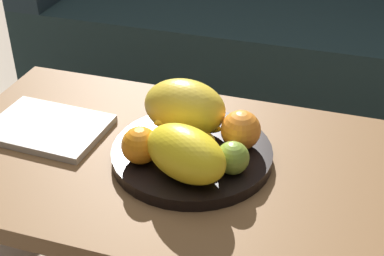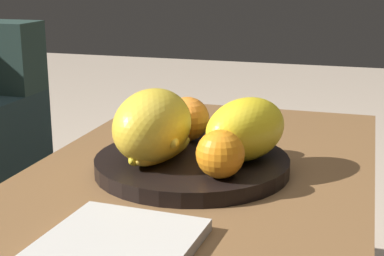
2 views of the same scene
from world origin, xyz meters
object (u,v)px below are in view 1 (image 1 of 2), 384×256
at_px(coffee_table, 180,181).
at_px(orange_front, 241,130).
at_px(melon_smaller_beside, 185,107).
at_px(banana_bunch, 187,121).
at_px(fruit_bowl, 192,154).
at_px(couch, 259,23).
at_px(magazine, 48,128).
at_px(orange_left, 140,145).
at_px(melon_large_front, 186,154).
at_px(apple_front, 233,158).

xyz_separation_m(coffee_table, orange_front, (0.11, 0.05, 0.12)).
xyz_separation_m(melon_smaller_beside, banana_bunch, (0.01, -0.01, -0.03)).
bearing_deg(fruit_bowl, banana_bunch, 118.71).
height_order(couch, magazine, couch).
xyz_separation_m(orange_front, banana_bunch, (-0.12, 0.01, -0.01)).
relative_size(orange_front, magazine, 0.32).
distance_m(coffee_table, orange_left, 0.14).
distance_m(fruit_bowl, banana_bunch, 0.07).
relative_size(fruit_bowl, orange_front, 4.04).
bearing_deg(banana_bunch, orange_front, -7.02).
height_order(fruit_bowl, melon_smaller_beside, melon_smaller_beside).
xyz_separation_m(couch, orange_left, (0.00, -1.19, 0.21)).
height_order(melon_large_front, banana_bunch, melon_large_front).
distance_m(coffee_table, banana_bunch, 0.13).
bearing_deg(banana_bunch, melon_large_front, -72.60).
height_order(melon_large_front, melon_smaller_beside, melon_smaller_beside).
xyz_separation_m(coffee_table, magazine, (-0.31, 0.01, 0.06)).
bearing_deg(fruit_bowl, apple_front, -27.07).
xyz_separation_m(coffee_table, fruit_bowl, (0.02, 0.01, 0.07)).
height_order(fruit_bowl, orange_front, orange_front).
bearing_deg(banana_bunch, couch, 92.98).
relative_size(coffee_table, orange_left, 13.75).
bearing_deg(apple_front, melon_large_front, -153.98).
distance_m(coffee_table, magazine, 0.32).
distance_m(melon_smaller_beside, orange_left, 0.14).
height_order(coffee_table, apple_front, apple_front).
bearing_deg(apple_front, coffee_table, 162.13).
distance_m(couch, banana_bunch, 1.09).
bearing_deg(coffee_table, melon_large_front, -63.54).
distance_m(orange_left, banana_bunch, 0.13).
distance_m(melon_large_front, orange_front, 0.14).
bearing_deg(coffee_table, banana_bunch, 94.69).
xyz_separation_m(orange_left, magazine, (-0.25, 0.07, -0.05)).
distance_m(orange_left, apple_front, 0.18).
xyz_separation_m(fruit_bowl, banana_bunch, (-0.03, 0.05, 0.04)).
xyz_separation_m(coffee_table, orange_left, (-0.06, -0.06, 0.12)).
height_order(melon_smaller_beside, orange_left, melon_smaller_beside).
bearing_deg(orange_left, banana_bunch, 65.50).
bearing_deg(magazine, orange_front, 7.11).
relative_size(melon_smaller_beside, apple_front, 2.71).
bearing_deg(orange_front, apple_front, -86.73).
xyz_separation_m(orange_front, orange_left, (-0.17, -0.11, -0.00)).
height_order(coffee_table, banana_bunch, banana_bunch).
bearing_deg(orange_front, fruit_bowl, -158.22).
height_order(melon_smaller_beside, banana_bunch, melon_smaller_beside).
height_order(coffee_table, fruit_bowl, fruit_bowl).
distance_m(coffee_table, melon_large_front, 0.16).
relative_size(coffee_table, apple_front, 15.89).
bearing_deg(couch, magazine, -102.63).
height_order(coffee_table, melon_smaller_beside, melon_smaller_beside).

